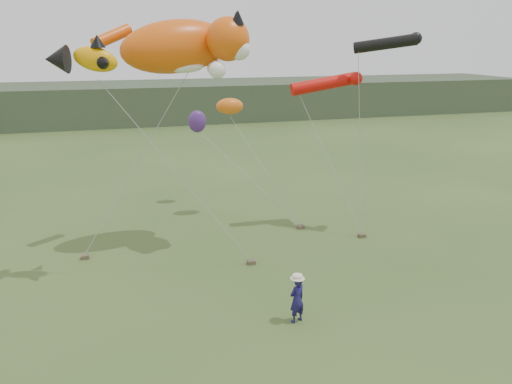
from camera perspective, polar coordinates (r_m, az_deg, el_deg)
The scene contains 8 objects.
ground at distance 16.42m, azimuth 5.14°, elevation -14.38°, with size 120.00×120.00×0.00m, color #385123.
headland at distance 58.16m, azimuth -13.96°, elevation 9.86°, with size 90.00×13.00×4.00m.
festival_attendant at distance 15.97m, azimuth 4.70°, elevation -12.17°, with size 0.56×0.37×1.53m, color #19144E.
sandbag_anchors at distance 20.56m, azimuth -5.15°, elevation -7.39°, with size 15.56×5.54×0.16m.
cat_kite at distance 20.55m, azimuth -7.80°, elevation 16.23°, with size 6.01×3.23×2.63m.
fish_kite at distance 18.12m, azimuth -19.35°, elevation 14.22°, with size 2.59×1.68×1.34m.
tube_kites at distance 23.00m, azimuth 11.11°, elevation 13.85°, with size 5.24×2.56×2.72m.
misc_kites at distance 25.49m, azimuth -4.81°, elevation 8.93°, with size 2.38×3.01×2.01m.
Camera 1 is at (-5.20, -13.06, 8.49)m, focal length 35.00 mm.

